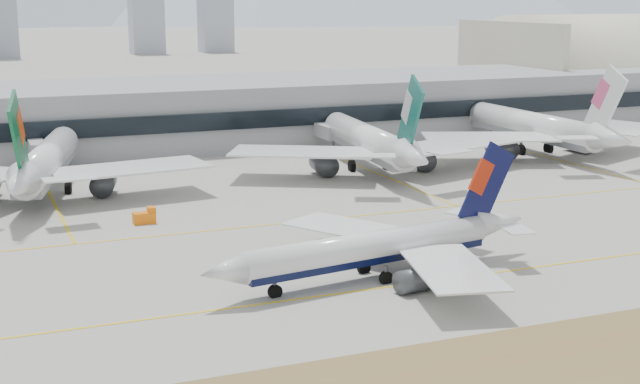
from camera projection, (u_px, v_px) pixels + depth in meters
name	position (u px, v px, depth m)	size (l,w,h in m)	color
ground	(375.00, 275.00, 116.14)	(3000.00, 3000.00, 0.00)	gray
taxiing_airliner	(380.00, 247.00, 114.56)	(49.12, 42.32, 16.54)	white
widebody_eva	(45.00, 164.00, 161.56)	(59.53, 59.41, 21.91)	white
widebody_cathay	(371.00, 143.00, 183.86)	(61.98, 61.01, 22.22)	white
widebody_china_air	(539.00, 129.00, 203.69)	(63.02, 61.40, 22.45)	white
terminal	(173.00, 113.00, 218.41)	(280.00, 43.10, 15.00)	gray
hangar	(620.00, 105.00, 295.08)	(91.00, 60.00, 60.00)	beige
gse_b	(145.00, 217.00, 142.50)	(3.55, 2.00, 2.60)	orange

